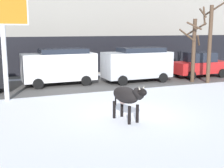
# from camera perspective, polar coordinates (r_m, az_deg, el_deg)

# --- Properties ---
(ground_plane) EXTENTS (120.00, 120.00, 0.00)m
(ground_plane) POSITION_cam_1_polar(r_m,az_deg,el_deg) (12.66, 3.49, -5.98)
(ground_plane) COLOR white
(road_strip) EXTENTS (60.00, 5.60, 0.01)m
(road_strip) POSITION_cam_1_polar(r_m,az_deg,el_deg) (19.86, -6.19, -0.01)
(road_strip) COLOR #514F4C
(road_strip) RESTS_ON ground
(cow_black) EXTENTS (0.91, 1.94, 1.54)m
(cow_black) POSITION_cam_1_polar(r_m,az_deg,el_deg) (11.74, 2.80, -2.27)
(cow_black) COLOR black
(cow_black) RESTS_ON ground
(billboard) EXTENTS (2.51, 0.68, 5.56)m
(billboard) POSITION_cam_1_polar(r_m,az_deg,el_deg) (15.78, -20.07, 12.49)
(billboard) COLOR silver
(billboard) RESTS_ON ground
(car_white_van) EXTENTS (4.62, 2.16, 2.32)m
(car_white_van) POSITION_cam_1_polar(r_m,az_deg,el_deg) (19.65, -9.90, 3.43)
(car_white_van) COLOR white
(car_white_van) RESTS_ON ground
(car_silver_van) EXTENTS (4.62, 2.16, 2.32)m
(car_silver_van) POSITION_cam_1_polar(r_m,az_deg,el_deg) (20.60, 4.78, 3.87)
(car_silver_van) COLOR #B7BABF
(car_silver_van) RESTS_ON ground
(car_red_sedan) EXTENTS (4.22, 2.02, 1.84)m
(car_red_sedan) POSITION_cam_1_polar(r_m,az_deg,el_deg) (23.52, 16.20, 3.48)
(car_red_sedan) COLOR red
(car_red_sedan) RESTS_ON ground
(pedestrian_near_billboard) EXTENTS (0.36, 0.24, 1.73)m
(pedestrian_near_billboard) POSITION_cam_1_polar(r_m,az_deg,el_deg) (22.47, -11.49, 3.31)
(pedestrian_near_billboard) COLOR #282833
(pedestrian_near_billboard) RESTS_ON ground
(bare_tree_left_lot) EXTENTS (1.74, 1.36, 5.34)m
(bare_tree_left_lot) POSITION_cam_1_polar(r_m,az_deg,el_deg) (20.94, 17.89, 7.89)
(bare_tree_left_lot) COLOR #4C3828
(bare_tree_left_lot) RESTS_ON ground
(bare_tree_right_lot) EXTENTS (1.82, 1.80, 4.21)m
(bare_tree_right_lot) POSITION_cam_1_polar(r_m,az_deg,el_deg) (21.03, 15.13, 6.69)
(bare_tree_right_lot) COLOR #4C3828
(bare_tree_right_lot) RESTS_ON ground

